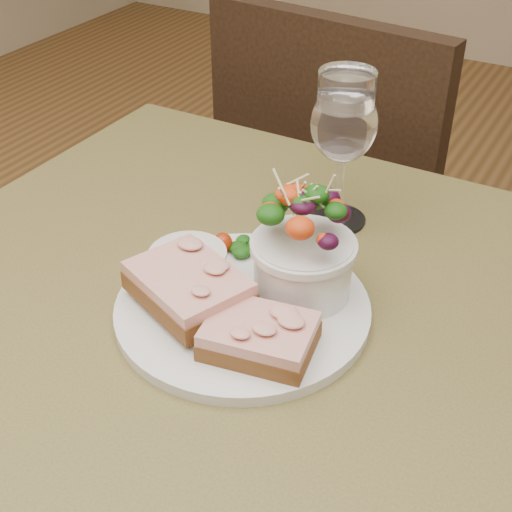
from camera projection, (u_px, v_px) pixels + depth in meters
The scene contains 9 objects.
cafe_table at pixel (232, 390), 0.78m from camera, with size 0.80×0.80×0.75m.
chair_far at pixel (353, 284), 1.52m from camera, with size 0.47×0.47×0.90m.
dinner_plate at pixel (243, 308), 0.72m from camera, with size 0.26×0.26×0.01m, color silver.
sandwich_front at pixel (259, 336), 0.66m from camera, with size 0.11×0.09×0.03m.
sandwich_back at pixel (188, 286), 0.70m from camera, with size 0.14×0.12×0.03m.
ramekin at pixel (188, 265), 0.74m from camera, with size 0.08×0.08×0.04m.
salad_bowl at pixel (304, 243), 0.70m from camera, with size 0.10×0.10×0.13m.
garnish at pixel (233, 244), 0.79m from camera, with size 0.05×0.04×0.02m.
wine_glass at pixel (344, 128), 0.80m from camera, with size 0.08×0.08×0.18m.
Camera 1 is at (0.29, -0.47, 1.22)m, focal length 50.00 mm.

